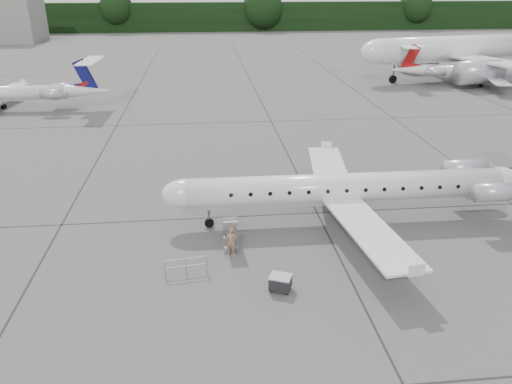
{
  "coord_description": "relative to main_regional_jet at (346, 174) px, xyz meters",
  "views": [
    {
      "loc": [
        -10.55,
        -23.74,
        14.63
      ],
      "look_at": [
        -7.55,
        4.68,
        2.3
      ],
      "focal_mm": 35.0,
      "sensor_mm": 36.0,
      "label": 1
    }
  ],
  "objects": [
    {
      "name": "baggage_cart",
      "position": [
        -5.21,
        -7.28,
        -2.85
      ],
      "size": [
        1.27,
        1.17,
        0.89
      ],
      "primitive_type": null,
      "rotation": [
        0.0,
        0.0,
        -0.4
      ],
      "color": "black",
      "rests_on": "ground"
    },
    {
      "name": "passenger",
      "position": [
        -7.47,
        -3.55,
        -2.41
      ],
      "size": [
        0.76,
        0.65,
        1.77
      ],
      "primitive_type": "imported",
      "rotation": [
        0.0,
        0.0,
        -0.42
      ],
      "color": "#906A4F",
      "rests_on": "ground"
    },
    {
      "name": "bg_regional_right",
      "position": [
        32.16,
        40.96,
        -0.39
      ],
      "size": [
        24.24,
        18.98,
        5.82
      ],
      "primitive_type": null,
      "rotation": [
        0.0,
        0.0,
        3.0
      ],
      "color": "silver",
      "rests_on": "ground"
    },
    {
      "name": "ground",
      "position": [
        1.88,
        -4.58,
        -3.3
      ],
      "size": [
        320.0,
        320.0,
        0.0
      ],
      "primitive_type": "plane",
      "color": "#60605D",
      "rests_on": "ground"
    },
    {
      "name": "main_regional_jet",
      "position": [
        0.0,
        0.0,
        0.0
      ],
      "size": [
        25.91,
        18.79,
        6.59
      ],
      "primitive_type": null,
      "rotation": [
        0.0,
        0.0,
        -0.01
      ],
      "color": "silver",
      "rests_on": "ground"
    },
    {
      "name": "treeline",
      "position": [
        1.88,
        125.42,
        0.7
      ],
      "size": [
        260.0,
        4.0,
        8.0
      ],
      "primitive_type": "cube",
      "color": "black",
      "rests_on": "ground"
    },
    {
      "name": "safety_railing",
      "position": [
        -9.99,
        -5.37,
        -2.8
      ],
      "size": [
        2.19,
        0.33,
        1.0
      ],
      "primitive_type": null,
      "rotation": [
        0.0,
        0.0,
        0.12
      ],
      "color": "#95989D",
      "rests_on": "ground"
    },
    {
      "name": "airstair",
      "position": [
        -7.45,
        -2.14,
        -2.26
      ],
      "size": [
        0.88,
        2.52,
        2.07
      ],
      "primitive_type": null,
      "rotation": [
        0.0,
        0.0,
        -0.01
      ],
      "color": "silver",
      "rests_on": "ground"
    },
    {
      "name": "bg_narrowbody",
      "position": [
        30.87,
        46.58,
        3.22
      ],
      "size": [
        40.67,
        32.66,
        13.03
      ],
      "primitive_type": null,
      "rotation": [
        0.0,
        0.0,
        0.19
      ],
      "color": "silver",
      "rests_on": "ground"
    }
  ]
}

